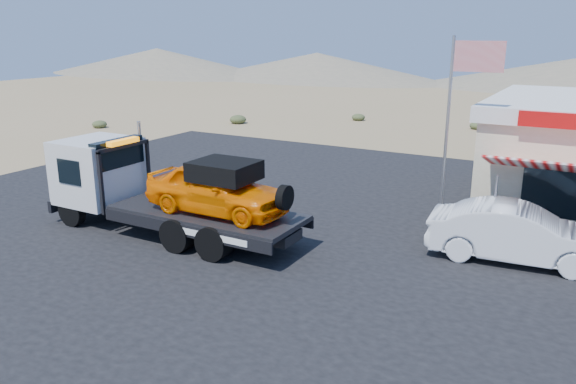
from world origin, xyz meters
name	(u,v)px	position (x,y,z in m)	size (l,w,h in m)	color
ground	(242,245)	(0.00, 0.00, 0.00)	(120.00, 120.00, 0.00)	#8F7B51
asphalt_lot	(345,226)	(2.00, 3.00, 0.01)	(32.00, 24.00, 0.02)	black
tow_truck	(165,187)	(-2.59, -0.34, 1.53)	(8.48, 2.52, 2.84)	black
white_sedan	(518,234)	(7.29, 2.67, 0.81)	(1.66, 4.77, 1.57)	silver
flagpole	(456,112)	(4.93, 4.50, 3.76)	(1.55, 0.10, 6.00)	#99999E
desert_scrub	(106,141)	(-15.01, 8.79, 0.29)	(26.51, 34.77, 0.70)	#384625
distant_hills	(432,69)	(-9.77, 55.14, 1.89)	(126.00, 48.00, 4.20)	#726B59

